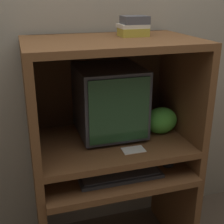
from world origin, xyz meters
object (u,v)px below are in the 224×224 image
mouse (168,165)px  book_stack (134,26)px  keyboard (120,175)px  snack_bag (161,120)px  crt_monitor (109,101)px

mouse → book_stack: (-0.15, 0.22, 0.76)m
book_stack → keyboard: bearing=-122.5°
mouse → snack_bag: snack_bag is taller
crt_monitor → snack_bag: bearing=-13.8°
keyboard → mouse: size_ratio=7.05×
crt_monitor → keyboard: size_ratio=0.89×
keyboard → mouse: 0.30m
crt_monitor → mouse: 0.50m
crt_monitor → keyboard: (-0.01, -0.25, -0.35)m
crt_monitor → mouse: bearing=-38.3°
mouse → book_stack: size_ratio=0.42×
crt_monitor → book_stack: size_ratio=2.62×
crt_monitor → book_stack: book_stack is taller
snack_bag → book_stack: bearing=158.8°
keyboard → book_stack: bearing=57.5°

